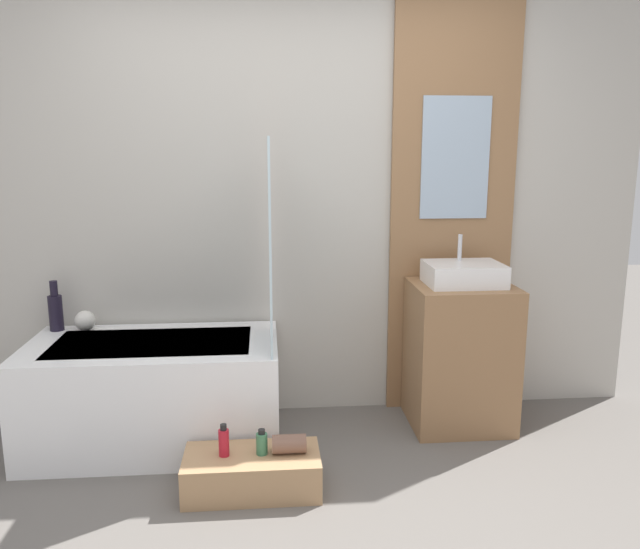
{
  "coord_description": "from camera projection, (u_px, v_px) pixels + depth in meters",
  "views": [
    {
      "loc": [
        -0.16,
        -2.1,
        1.6
      ],
      "look_at": [
        0.09,
        0.7,
        1.03
      ],
      "focal_mm": 35.0,
      "sensor_mm": 36.0,
      "label": 1
    }
  ],
  "objects": [
    {
      "name": "wall_wood_accent",
      "position": [
        453.0,
        197.0,
        3.7
      ],
      "size": [
        0.74,
        0.04,
        2.6
      ],
      "color": "#8E6642",
      "rests_on": "ground_plane"
    },
    {
      "name": "vase_tall_dark",
      "position": [
        56.0,
        310.0,
        3.54
      ],
      "size": [
        0.08,
        0.08,
        0.29
      ],
      "color": "black",
      "rests_on": "bathtub"
    },
    {
      "name": "bottle_soap_primary",
      "position": [
        224.0,
        442.0,
        2.91
      ],
      "size": [
        0.05,
        0.05,
        0.16
      ],
      "color": "#B21928",
      "rests_on": "wooden_step_bench"
    },
    {
      "name": "vase_round_light",
      "position": [
        85.0,
        321.0,
        3.55
      ],
      "size": [
        0.12,
        0.12,
        0.12
      ],
      "primitive_type": "sphere",
      "color": "silver",
      "rests_on": "bathtub"
    },
    {
      "name": "bottle_soap_secondary",
      "position": [
        262.0,
        443.0,
        2.92
      ],
      "size": [
        0.05,
        0.05,
        0.12
      ],
      "color": "#38704C",
      "rests_on": "wooden_step_bench"
    },
    {
      "name": "wall_tiled_back",
      "position": [
        292.0,
        200.0,
        3.67
      ],
      "size": [
        4.2,
        0.06,
        2.6
      ],
      "primitive_type": "cube",
      "color": "#B7B2A8",
      "rests_on": "ground_plane"
    },
    {
      "name": "bathtub",
      "position": [
        155.0,
        392.0,
        3.4
      ],
      "size": [
        1.34,
        0.73,
        0.58
      ],
      "color": "white",
      "rests_on": "ground_plane"
    },
    {
      "name": "towel_roll",
      "position": [
        289.0,
        444.0,
        2.94
      ],
      "size": [
        0.16,
        0.09,
        0.09
      ],
      "primitive_type": "cylinder",
      "rotation": [
        0.0,
        1.57,
        0.0
      ],
      "color": "brown",
      "rests_on": "wooden_step_bench"
    },
    {
      "name": "glass_shower_screen",
      "position": [
        270.0,
        244.0,
        3.21
      ],
      "size": [
        0.01,
        0.51,
        1.08
      ],
      "primitive_type": "cube",
      "color": "silver",
      "rests_on": "bathtub"
    },
    {
      "name": "sink",
      "position": [
        464.0,
        274.0,
        3.52
      ],
      "size": [
        0.42,
        0.32,
        0.28
      ],
      "color": "white",
      "rests_on": "vanity_cabinet"
    },
    {
      "name": "vanity_cabinet",
      "position": [
        460.0,
        355.0,
        3.62
      ],
      "size": [
        0.57,
        0.5,
        0.84
      ],
      "primitive_type": "cube",
      "color": "#8E6642",
      "rests_on": "ground_plane"
    },
    {
      "name": "wooden_step_bench",
      "position": [
        252.0,
        472.0,
        2.95
      ],
      "size": [
        0.64,
        0.32,
        0.19
      ],
      "primitive_type": "cube",
      "color": "#A87F56",
      "rests_on": "ground_plane"
    }
  ]
}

